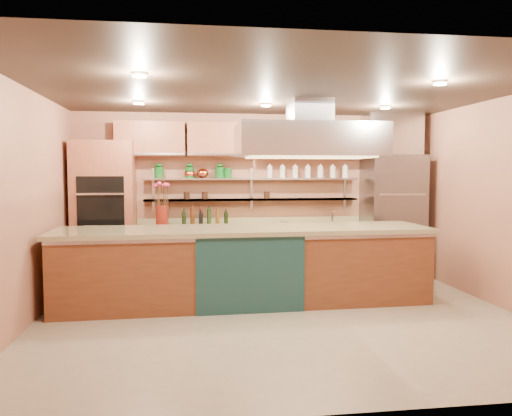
{
  "coord_description": "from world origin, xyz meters",
  "views": [
    {
      "loc": [
        -1.14,
        -5.98,
        1.8
      ],
      "look_at": [
        -0.17,
        1.0,
        1.3
      ],
      "focal_mm": 35.0,
      "sensor_mm": 36.0,
      "label": 1
    }
  ],
  "objects": [
    {
      "name": "island",
      "position": [
        -0.36,
        0.79,
        0.52
      ],
      "size": [
        5.05,
        1.21,
        1.05
      ],
      "primitive_type": "cube",
      "rotation": [
        0.0,
        0.0,
        0.02
      ],
      "color": "brown",
      "rests_on": "floor"
    },
    {
      "name": "bar_faucet",
      "position": [
        1.31,
        2.25,
        1.04
      ],
      "size": [
        0.03,
        0.03,
        0.23
      ],
      "primitive_type": "cylinder",
      "rotation": [
        0.0,
        0.0,
        0.07
      ],
      "color": "white",
      "rests_on": "back_counter"
    },
    {
      "name": "kitchen_scale",
      "position": [
        0.45,
        2.15,
        0.98
      ],
      "size": [
        0.2,
        0.17,
        0.09
      ],
      "primitive_type": "cube",
      "rotation": [
        0.0,
        0.0,
        -0.36
      ],
      "color": "silver",
      "rests_on": "back_counter"
    },
    {
      "name": "wall_back",
      "position": [
        0.0,
        2.5,
        1.4
      ],
      "size": [
        6.0,
        0.04,
        2.8
      ],
      "primitive_type": "cube",
      "color": "#A5694E",
      "rests_on": "floor"
    },
    {
      "name": "flower_vase",
      "position": [
        -1.55,
        2.15,
        1.1
      ],
      "size": [
        0.2,
        0.2,
        0.35
      ],
      "primitive_type": "cylinder",
      "rotation": [
        0.0,
        0.0,
        0.04
      ],
      "color": "maroon",
      "rests_on": "back_counter"
    },
    {
      "name": "ceiling_downlights",
      "position": [
        0.0,
        0.2,
        2.77
      ],
      "size": [
        4.0,
        2.8,
        0.02
      ],
      "primitive_type": "cube",
      "color": "#FFE5A5",
      "rests_on": "ceiling"
    },
    {
      "name": "wall_shelf_lower",
      "position": [
        -0.05,
        2.37,
        1.35
      ],
      "size": [
        3.6,
        0.26,
        0.03
      ],
      "primitive_type": "cube",
      "color": "#AFB1B6",
      "rests_on": "wall_back"
    },
    {
      "name": "oil_bottle_cluster",
      "position": [
        -0.86,
        2.15,
        1.06
      ],
      "size": [
        0.83,
        0.49,
        0.26
      ],
      "primitive_type": "cube",
      "rotation": [
        0.0,
        0.0,
        -0.35
      ],
      "color": "black",
      "rests_on": "back_counter"
    },
    {
      "name": "upper_cabinets",
      "position": [
        0.0,
        2.32,
        2.35
      ],
      "size": [
        4.6,
        0.36,
        0.55
      ],
      "primitive_type": "cube",
      "color": "#9C5138",
      "rests_on": "wall_back"
    },
    {
      "name": "wall_front",
      "position": [
        0.0,
        -2.5,
        1.4
      ],
      "size": [
        6.0,
        0.04,
        2.8
      ],
      "primitive_type": "cube",
      "color": "#A5694E",
      "rests_on": "floor"
    },
    {
      "name": "wall_right",
      "position": [
        3.0,
        0.0,
        1.4
      ],
      "size": [
        0.04,
        5.0,
        2.8
      ],
      "primitive_type": "cube",
      "color": "#A5694E",
      "rests_on": "floor"
    },
    {
      "name": "back_counter",
      "position": [
        -0.05,
        2.2,
        0.47
      ],
      "size": [
        3.84,
        0.64,
        0.93
      ],
      "primitive_type": "cube",
      "color": "#9E815F",
      "rests_on": "floor"
    },
    {
      "name": "wall_left",
      "position": [
        -3.0,
        0.0,
        1.4
      ],
      "size": [
        0.04,
        5.0,
        2.8
      ],
      "primitive_type": "cube",
      "color": "#A5694E",
      "rests_on": "floor"
    },
    {
      "name": "oven_stack",
      "position": [
        -2.45,
        2.18,
        1.15
      ],
      "size": [
        0.95,
        0.64,
        2.3
      ],
      "primitive_type": "cube",
      "color": "#9C5138",
      "rests_on": "floor"
    },
    {
      "name": "floor",
      "position": [
        0.0,
        0.0,
        -0.01
      ],
      "size": [
        6.0,
        5.0,
        0.02
      ],
      "primitive_type": "cube",
      "color": "gray",
      "rests_on": "ground"
    },
    {
      "name": "wall_shelf_upper",
      "position": [
        -0.05,
        2.37,
        1.7
      ],
      "size": [
        3.6,
        0.26,
        0.03
      ],
      "primitive_type": "cube",
      "color": "#AFB1B6",
      "rests_on": "wall_back"
    },
    {
      "name": "range_hood",
      "position": [
        0.54,
        0.79,
        2.25
      ],
      "size": [
        2.0,
        1.0,
        0.45
      ],
      "primitive_type": "cube",
      "color": "#AFB1B6",
      "rests_on": "ceiling"
    },
    {
      "name": "ceiling",
      "position": [
        0.0,
        0.0,
        2.8
      ],
      "size": [
        6.0,
        5.0,
        0.02
      ],
      "primitive_type": "cube",
      "color": "black",
      "rests_on": "wall_back"
    },
    {
      "name": "refrigerator",
      "position": [
        2.35,
        2.14,
        1.05
      ],
      "size": [
        0.95,
        0.72,
        2.1
      ],
      "primitive_type": "cube",
      "color": "slate",
      "rests_on": "floor"
    },
    {
      "name": "green_canister",
      "position": [
        -0.46,
        2.37,
        1.8
      ],
      "size": [
        0.16,
        0.16,
        0.16
      ],
      "primitive_type": "cylinder",
      "rotation": [
        0.0,
        0.0,
        -0.16
      ],
      "color": "#104E18",
      "rests_on": "wall_shelf_upper"
    },
    {
      "name": "copper_kettle",
      "position": [
        -0.88,
        2.37,
        1.79
      ],
      "size": [
        0.21,
        0.21,
        0.16
      ],
      "primitive_type": "ellipsoid",
      "rotation": [
        0.0,
        0.0,
        0.05
      ],
      "color": "#D55931",
      "rests_on": "wall_shelf_upper"
    }
  ]
}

